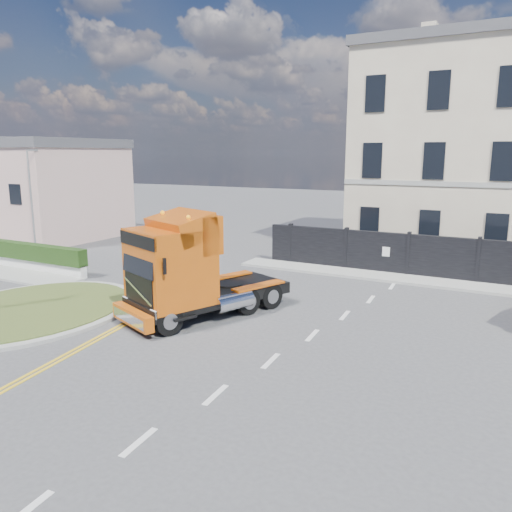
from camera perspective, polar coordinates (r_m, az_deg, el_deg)
The scene contains 11 objects.
ground at distance 17.65m, azimuth -2.08°, elevation -7.07°, with size 120.00×120.00×0.00m, color #424244.
traffic_island at distance 19.97m, azimuth -24.45°, elevation -5.66°, with size 6.80×6.80×0.17m.
hedge_wall at distance 27.13m, azimuth -24.92°, elevation 0.10°, with size 8.00×0.55×1.35m.
pavement_side at distance 26.63m, azimuth -26.66°, elevation -1.77°, with size 8.50×1.80×0.10m, color gray.
seaside_bldg_pink at distance 36.91m, azimuth -22.63°, elevation 6.63°, with size 8.00×8.00×6.00m, color #D0AAA2.
seaside_bldg_cream at distance 44.51m, azimuth -27.24°, elevation 6.30°, with size 9.00×8.00×5.00m, color silver.
hoarding_fence at distance 24.00m, azimuth 22.96°, elevation -0.49°, with size 18.80×0.25×2.00m.
georgian_building at distance 31.06m, azimuth 23.95°, elevation 10.88°, with size 12.30×10.30×12.80m.
pavement_far at distance 23.37m, azimuth 21.23°, elevation -3.03°, with size 20.00×1.60×0.12m, color gray.
truck at distance 17.27m, azimuth -8.04°, elevation -1.95°, with size 4.38×6.49×3.65m.
lamppost_slim at distance 30.96m, azimuth -24.35°, elevation 6.64°, with size 0.24×0.49×5.94m.
Camera 1 is at (8.37, -14.47, 5.66)m, focal length 35.00 mm.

